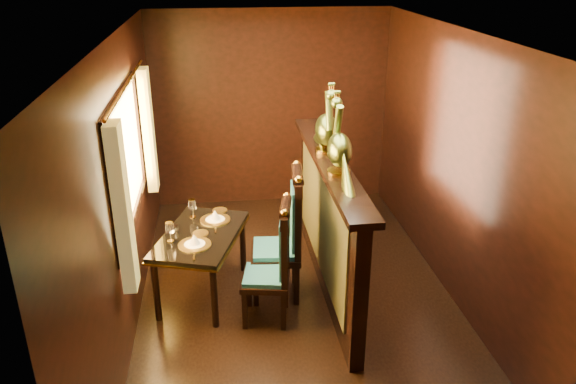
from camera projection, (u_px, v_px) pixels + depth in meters
name	position (u px, v px, depth m)	size (l,w,h in m)	color
ground	(299.00, 304.00, 5.39)	(5.00, 5.00, 0.00)	black
room_shell	(290.00, 147.00, 4.77)	(3.04, 5.04, 2.52)	black
partition	(327.00, 222.00, 5.42)	(0.26, 2.70, 1.36)	black
dining_table	(201.00, 239.00, 5.34)	(1.00, 1.28, 0.86)	black
chair_left	(278.00, 259.00, 4.95)	(0.50, 0.51, 1.19)	black
chair_right	(288.00, 231.00, 5.29)	(0.52, 0.54, 1.33)	black
peacock_left	(340.00, 136.00, 4.67)	(0.22, 0.58, 0.69)	#1B532E
peacock_right	(327.00, 116.00, 5.19)	(0.22, 0.59, 0.70)	#1B532E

